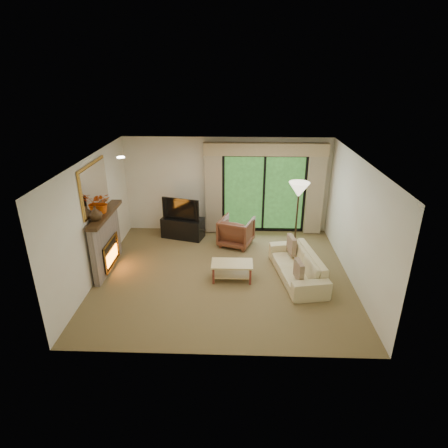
{
  "coord_description": "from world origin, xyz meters",
  "views": [
    {
      "loc": [
        0.27,
        -7.21,
        4.3
      ],
      "look_at": [
        0.0,
        0.3,
        1.1
      ],
      "focal_mm": 30.0,
      "sensor_mm": 36.0,
      "label": 1
    }
  ],
  "objects_px": {
    "armchair": "(236,232)",
    "coffee_table": "(232,271)",
    "sofa": "(297,265)",
    "media_console": "(183,228)"
  },
  "relations": [
    {
      "from": "sofa",
      "to": "coffee_table",
      "type": "xyz_separation_m",
      "value": [
        -1.42,
        -0.14,
        -0.09
      ]
    },
    {
      "from": "armchair",
      "to": "sofa",
      "type": "relative_size",
      "value": 0.41
    },
    {
      "from": "media_console",
      "to": "sofa",
      "type": "bearing_deg",
      "value": -20.09
    },
    {
      "from": "media_console",
      "to": "coffee_table",
      "type": "bearing_deg",
      "value": -42.02
    },
    {
      "from": "sofa",
      "to": "coffee_table",
      "type": "height_order",
      "value": "sofa"
    },
    {
      "from": "armchair",
      "to": "coffee_table",
      "type": "bearing_deg",
      "value": 106.53
    },
    {
      "from": "armchair",
      "to": "media_console",
      "type": "bearing_deg",
      "value": 2.85
    },
    {
      "from": "media_console",
      "to": "armchair",
      "type": "relative_size",
      "value": 1.35
    },
    {
      "from": "armchair",
      "to": "sofa",
      "type": "height_order",
      "value": "armchair"
    },
    {
      "from": "armchair",
      "to": "sofa",
      "type": "bearing_deg",
      "value": 149.68
    }
  ]
}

